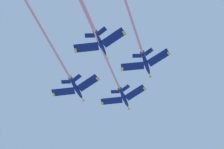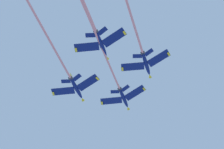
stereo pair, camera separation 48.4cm
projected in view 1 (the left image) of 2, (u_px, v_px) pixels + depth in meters
jet_lead at (117, 82)px, 131.02m from camera, size 36.64×44.30×24.73m
jet_left_wing at (66, 71)px, 122.72m from camera, size 35.85×43.25×24.07m
jet_right_wing at (139, 41)px, 119.15m from camera, size 36.03×44.65×24.81m
jet_slot at (84, 8)px, 108.25m from camera, size 37.97×46.37×25.55m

